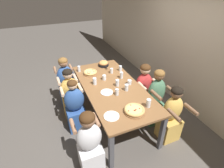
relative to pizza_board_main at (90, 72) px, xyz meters
name	(u,v)px	position (x,y,z in m)	size (l,w,h in m)	color
ground_plane	(112,117)	(0.63, 0.23, -0.82)	(18.00, 18.00, 0.00)	#514C47
restaurant_back_panel	(191,33)	(0.63, 1.93, 0.78)	(10.00, 0.06, 3.20)	beige
dining_table	(112,89)	(0.63, 0.23, -0.11)	(2.20, 1.03, 0.79)	brown
pizza_board_main	(90,72)	(0.00, 0.00, 0.00)	(0.30, 0.30, 0.06)	#996B42
pizza_board_second	(134,110)	(1.44, 0.26, 0.00)	(0.33, 0.33, 0.07)	#996B42
skillet_bowl	(103,64)	(-0.25, 0.39, 0.02)	(0.35, 0.24, 0.13)	black
empty_plate_a	(107,92)	(0.79, 0.07, -0.03)	(0.22, 0.22, 0.02)	white
empty_plate_b	(112,116)	(1.39, -0.10, -0.03)	(0.24, 0.24, 0.02)	white
cocktail_glass_blue	(129,82)	(0.70, 0.57, 0.01)	(0.08, 0.08, 0.11)	silver
drinking_glass_a	(121,76)	(0.42, 0.53, 0.03)	(0.07, 0.07, 0.14)	silver
drinking_glass_b	(117,83)	(0.66, 0.33, 0.03)	(0.07, 0.07, 0.13)	silver
drinking_glass_c	(120,68)	(0.12, 0.65, 0.02)	(0.07, 0.07, 0.12)	silver
drinking_glass_d	(79,69)	(-0.20, -0.19, 0.02)	(0.06, 0.06, 0.13)	silver
drinking_glass_e	(148,104)	(1.42, 0.53, 0.03)	(0.07, 0.07, 0.14)	silver
drinking_glass_f	(117,92)	(0.93, 0.20, 0.03)	(0.06, 0.06, 0.12)	silver
drinking_glass_g	(126,88)	(0.86, 0.42, 0.02)	(0.07, 0.07, 0.13)	silver
drinking_glass_h	(104,78)	(0.35, 0.19, 0.01)	(0.08, 0.08, 0.10)	silver
drinking_glass_i	(95,82)	(0.44, -0.04, 0.03)	(0.07, 0.07, 0.14)	silver
drinking_glass_j	(112,71)	(0.14, 0.43, 0.02)	(0.07, 0.07, 0.11)	silver
diner_near_right	(90,145)	(1.55, -0.50, -0.30)	(0.51, 0.40, 1.12)	silver
diner_far_center	(143,89)	(0.61, 0.97, -0.31)	(0.51, 0.40, 1.09)	#B22D2D
diner_near_midleft	(71,96)	(0.23, -0.50, -0.31)	(0.51, 0.40, 1.11)	gold
diner_far_right	(171,116)	(1.52, 0.97, -0.31)	(0.51, 0.40, 1.11)	gold
diner_near_left	(67,84)	(-0.22, -0.50, -0.29)	(0.51, 0.40, 1.16)	#2D5193
diner_far_midright	(155,99)	(1.05, 0.97, -0.28)	(0.51, 0.40, 1.18)	#477556
diner_near_center	(75,108)	(0.62, -0.50, -0.33)	(0.51, 0.40, 1.08)	#2D5193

